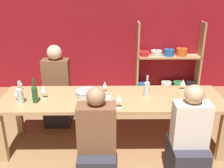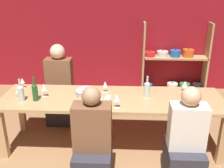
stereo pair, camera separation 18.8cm
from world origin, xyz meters
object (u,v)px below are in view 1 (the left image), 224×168
object	(u,v)px
mixing_bowl	(86,93)
wine_bottle_green	(20,95)
wine_glass_white_a	(105,85)
cell_phone	(109,97)
wine_glass_red_b	(183,83)
person_near_b	(97,151)
shelf_unit	(168,66)
wine_glass_empty_b	(17,91)
dining_table	(112,103)
wine_glass_red_a	(43,89)
person_far_a	(58,95)
wine_bottle_dark	(147,88)
wine_bottle_amber	(35,93)
wine_glass_empty_d	(119,98)
person_near_a	(188,148)
wine_glass_empty_c	(20,83)
wine_glass_empty_a	(104,100)

from	to	relation	value
mixing_bowl	wine_bottle_green	distance (m)	0.82
wine_glass_white_a	cell_phone	world-z (taller)	wine_glass_white_a
wine_glass_red_b	person_near_b	bearing A→B (deg)	-139.66
cell_phone	person_near_b	bearing A→B (deg)	-99.80
shelf_unit	wine_glass_empty_b	size ratio (longest dim) A/B	8.07
dining_table	wine_glass_red_a	bearing A→B (deg)	-179.62
person_far_a	wine_glass_red_b	bearing A→B (deg)	166.93
wine_bottle_dark	wine_glass_empty_b	distance (m)	1.66
wine_bottle_amber	wine_glass_red_b	bearing A→B (deg)	11.52
wine_glass_red_a	wine_glass_red_b	distance (m)	1.89
wine_bottle_amber	wine_glass_empty_d	xyz separation A→B (m)	(1.03, -0.16, 0.00)
shelf_unit	wine_glass_empty_d	world-z (taller)	shelf_unit
mixing_bowl	person_near_a	xyz separation A→B (m)	(1.16, -0.73, -0.34)
shelf_unit	wine_bottle_dark	size ratio (longest dim) A/B	4.93
wine_glass_white_a	person_near_a	world-z (taller)	person_near_a
wine_bottle_dark	person_far_a	xyz separation A→B (m)	(-1.31, 0.65, -0.38)
dining_table	wine_glass_empty_b	distance (m)	1.21
wine_bottle_amber	person_far_a	size ratio (longest dim) A/B	0.25
shelf_unit	person_far_a	xyz separation A→B (m)	(-2.02, -1.31, -0.04)
dining_table	wine_bottle_green	distance (m)	1.16
person_near_a	person_far_a	xyz separation A→B (m)	(-1.68, 1.39, 0.03)
wine_glass_white_a	wine_glass_empty_d	world-z (taller)	wine_glass_empty_d
shelf_unit	wine_glass_white_a	size ratio (longest dim) A/B	8.95
wine_bottle_dark	wine_glass_red_a	world-z (taller)	wine_bottle_dark
mixing_bowl	wine_glass_empty_c	distance (m)	0.97
shelf_unit	cell_phone	bearing A→B (deg)	-121.07
wine_bottle_amber	person_near_b	bearing A→B (deg)	-36.63
mixing_bowl	wine_glass_empty_b	world-z (taller)	wine_glass_empty_b
wine_glass_red_a	wine_glass_empty_c	xyz separation A→B (m)	(-0.39, 0.28, -0.02)
shelf_unit	wine_glass_empty_c	distance (m)	3.01
person_near_b	person_far_a	bearing A→B (deg)	115.85
mixing_bowl	person_near_b	xyz separation A→B (m)	(0.17, -0.75, -0.36)
wine_glass_empty_c	wine_bottle_green	bearing A→B (deg)	-71.51
shelf_unit	cell_phone	world-z (taller)	shelf_unit
wine_glass_empty_b	wine_glass_empty_d	size ratio (longest dim) A/B	1.02
wine_glass_white_a	mixing_bowl	bearing A→B (deg)	-148.69
wine_glass_empty_a	wine_glass_red_a	xyz separation A→B (m)	(-0.78, 0.32, 0.01)
shelf_unit	wine_glass_red_b	bearing A→B (deg)	-95.78
wine_glass_empty_a	person_near_b	world-z (taller)	person_near_b
shelf_unit	mixing_bowl	bearing A→B (deg)	-127.33
wine_bottle_amber	person_far_a	world-z (taller)	person_far_a
wine_bottle_dark	person_near_b	bearing A→B (deg)	-129.26
shelf_unit	wine_glass_empty_a	world-z (taller)	shelf_unit
person_near_b	person_near_a	bearing A→B (deg)	1.04
wine_bottle_amber	wine_glass_white_a	xyz separation A→B (m)	(0.86, 0.31, -0.01)
wine_glass_white_a	wine_bottle_amber	bearing A→B (deg)	-160.16
wine_glass_empty_b	person_near_b	size ratio (longest dim) A/B	0.15
wine_glass_empty_b	cell_phone	world-z (taller)	wine_glass_empty_b
wine_glass_red_b	wine_glass_empty_c	xyz separation A→B (m)	(-2.26, 0.01, 0.00)
wine_glass_red_a	wine_glass_red_b	world-z (taller)	wine_glass_red_a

